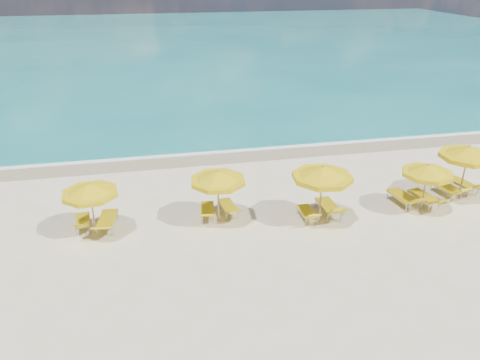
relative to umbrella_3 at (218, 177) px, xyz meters
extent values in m
plane|color=beige|center=(1.10, -0.42, -1.90)|extent=(120.00, 120.00, 0.00)
cube|color=#147272|center=(1.10, 47.58, -1.90)|extent=(120.00, 80.00, 0.30)
cube|color=tan|center=(1.10, 6.98, -1.90)|extent=(120.00, 2.60, 0.01)
cube|color=white|center=(1.10, 7.78, -1.90)|extent=(120.00, 1.20, 0.03)
cube|color=white|center=(-4.90, 16.58, -1.90)|extent=(14.00, 0.36, 0.05)
cube|color=white|center=(9.10, 23.58, -1.90)|extent=(18.00, 0.30, 0.05)
cylinder|color=tan|center=(-4.74, 0.03, -0.88)|extent=(0.06, 0.06, 2.04)
cone|color=#DDBB0B|center=(-4.74, 0.03, -0.02)|extent=(2.62, 2.62, 0.41)
cylinder|color=#DDBB0B|center=(-4.74, 0.03, -0.22)|extent=(2.64, 2.64, 0.16)
sphere|color=tan|center=(-4.74, 0.03, 0.18)|extent=(0.09, 0.09, 0.09)
cylinder|color=tan|center=(0.00, 0.00, -0.83)|extent=(0.07, 0.07, 2.14)
cone|color=#DDBB0B|center=(0.00, 0.00, 0.06)|extent=(2.72, 2.72, 0.43)
cylinder|color=#DDBB0B|center=(0.00, 0.00, -0.15)|extent=(2.74, 2.74, 0.17)
sphere|color=tan|center=(0.00, 0.00, 0.28)|extent=(0.09, 0.09, 0.09)
cylinder|color=tan|center=(3.93, -0.80, -0.75)|extent=(0.07, 0.07, 2.31)
cone|color=#DDBB0B|center=(3.93, -0.80, 0.23)|extent=(2.94, 2.94, 0.46)
cylinder|color=#DDBB0B|center=(3.93, -0.80, 0.00)|extent=(2.96, 2.96, 0.18)
sphere|color=tan|center=(3.93, -0.80, 0.46)|extent=(0.10, 0.10, 0.10)
cylinder|color=tan|center=(8.41, -0.82, -0.89)|extent=(0.06, 0.06, 2.01)
cone|color=#DDBB0B|center=(8.41, -0.82, -0.05)|extent=(2.29, 2.29, 0.40)
cylinder|color=#DDBB0B|center=(8.41, -0.82, -0.25)|extent=(2.31, 2.31, 0.16)
sphere|color=tan|center=(8.41, -0.82, 0.16)|extent=(0.09, 0.09, 0.09)
cylinder|color=tan|center=(10.73, -0.06, -0.74)|extent=(0.07, 0.07, 2.33)
cone|color=#DDBB0B|center=(10.73, -0.06, 0.24)|extent=(3.07, 3.07, 0.47)
cylinder|color=#DDBB0B|center=(10.73, -0.06, 0.01)|extent=(3.10, 3.10, 0.19)
sphere|color=tan|center=(10.73, -0.06, 0.48)|extent=(0.10, 0.10, 0.10)
cube|color=#DDBF0D|center=(-5.24, 0.53, -1.57)|extent=(0.63, 1.21, 0.07)
cube|color=#DDBF0D|center=(-5.17, -0.24, -1.37)|extent=(0.56, 0.48, 0.44)
cube|color=#DDBF0D|center=(-4.29, 0.38, -1.51)|extent=(0.79, 1.44, 0.08)
cube|color=#DDBF0D|center=(-4.42, -0.58, -1.36)|extent=(0.69, 0.69, 0.36)
cube|color=#DDBF0D|center=(-0.38, 0.47, -1.56)|extent=(0.69, 1.26, 0.07)
cube|color=#DDBF0D|center=(-0.49, -0.36, -1.41)|extent=(0.60, 0.59, 0.35)
cube|color=#DDBF0D|center=(0.47, 0.59, -1.56)|extent=(0.67, 1.25, 0.07)
cube|color=#DDBF0D|center=(0.57, -0.25, -1.43)|extent=(0.59, 0.60, 0.31)
cube|color=#DDBF0D|center=(3.48, -0.55, -1.57)|extent=(0.52, 1.15, 0.07)
cube|color=#DDBF0D|center=(3.48, -1.32, -1.39)|extent=(0.52, 0.46, 0.41)
cube|color=#DDBF0D|center=(4.46, -0.34, -1.50)|extent=(0.64, 1.40, 0.09)
cube|color=#DDBF0D|center=(4.47, -1.28, -1.28)|extent=(0.63, 0.56, 0.49)
cube|color=#DDBF0D|center=(7.87, -0.20, -1.49)|extent=(0.80, 1.48, 0.09)
cube|color=#DDBF0D|center=(7.98, -1.15, -1.27)|extent=(0.70, 0.63, 0.50)
cube|color=#DDBF0D|center=(8.77, -0.32, -1.52)|extent=(0.82, 1.41, 0.08)
cube|color=#DDBF0D|center=(8.94, -1.23, -1.36)|extent=(0.69, 0.68, 0.38)
cube|color=#DDBF0D|center=(10.19, 0.22, -1.52)|extent=(0.79, 1.40, 0.08)
cube|color=#DDBF0D|center=(10.33, -0.66, -1.31)|extent=(0.67, 0.61, 0.47)
cube|color=#DDBF0D|center=(11.20, 0.50, -1.52)|extent=(0.83, 1.41, 0.08)
cube|color=#DDBF0D|center=(11.36, -0.37, -1.30)|extent=(0.68, 0.61, 0.48)
camera|label=1|loc=(-2.48, -16.12, 7.41)|focal=35.00mm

